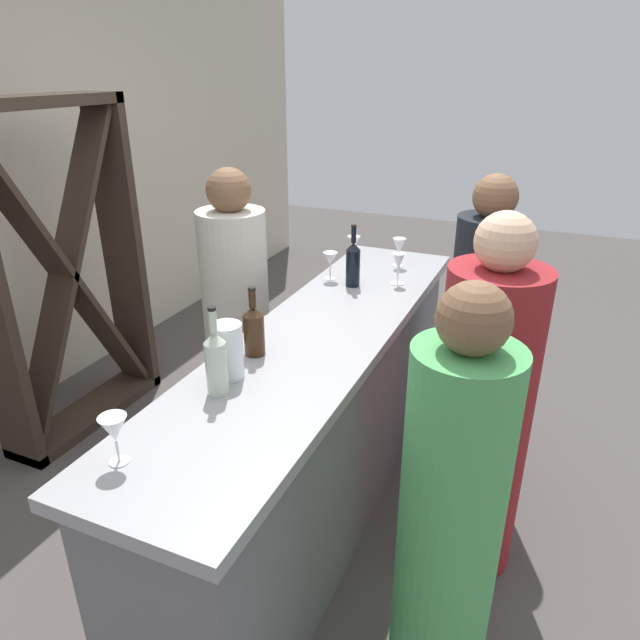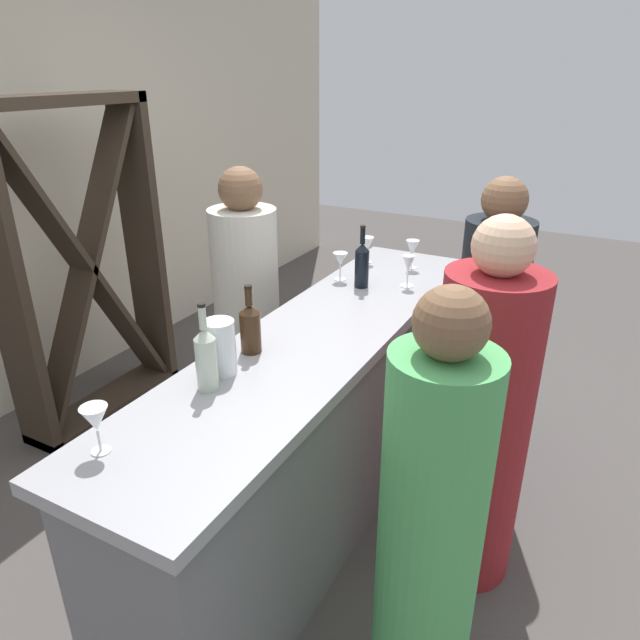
% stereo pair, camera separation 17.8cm
% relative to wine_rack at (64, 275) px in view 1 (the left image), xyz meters
% --- Properties ---
extents(ground_plane, '(12.00, 12.00, 0.00)m').
position_rel_wine_rack_xyz_m(ground_plane, '(-0.19, -1.65, -0.94)').
color(ground_plane, '#4C4744').
extents(bar_counter, '(2.49, 0.58, 0.98)m').
position_rel_wine_rack_xyz_m(bar_counter, '(-0.19, -1.65, -0.44)').
color(bar_counter, slate).
rests_on(bar_counter, ground).
extents(wine_rack, '(1.03, 0.28, 1.88)m').
position_rel_wine_rack_xyz_m(wine_rack, '(0.00, 0.00, 0.00)').
color(wine_rack, '#33281E').
rests_on(wine_rack, ground).
extents(wine_bottle_leftmost_clear_pale, '(0.07, 0.07, 0.32)m').
position_rel_wine_rack_xyz_m(wine_bottle_leftmost_clear_pale, '(-0.79, -1.53, 0.16)').
color(wine_bottle_leftmost_clear_pale, '#B7C6B2').
rests_on(wine_bottle_leftmost_clear_pale, bar_counter).
extents(wine_bottle_second_left_amber_brown, '(0.08, 0.08, 0.28)m').
position_rel_wine_rack_xyz_m(wine_bottle_second_left_amber_brown, '(-0.49, -1.50, 0.15)').
color(wine_bottle_second_left_amber_brown, '#331E0F').
rests_on(wine_bottle_second_left_amber_brown, bar_counter).
extents(wine_bottle_center_near_black, '(0.07, 0.07, 0.32)m').
position_rel_wine_rack_xyz_m(wine_bottle_center_near_black, '(0.37, -1.58, 0.16)').
color(wine_bottle_center_near_black, black).
rests_on(wine_bottle_center_near_black, bar_counter).
extents(wine_glass_near_left, '(0.07, 0.07, 0.16)m').
position_rel_wine_rack_xyz_m(wine_glass_near_left, '(0.49, -1.79, 0.15)').
color(wine_glass_near_left, white).
rests_on(wine_glass_near_left, bar_counter).
extents(wine_glass_near_center, '(0.07, 0.07, 0.16)m').
position_rel_wine_rack_xyz_m(wine_glass_near_center, '(0.77, -1.71, 0.15)').
color(wine_glass_near_center, white).
rests_on(wine_glass_near_center, bar_counter).
extents(wine_glass_near_right, '(0.08, 0.08, 0.15)m').
position_rel_wine_rack_xyz_m(wine_glass_near_right, '(-1.23, -1.48, 0.15)').
color(wine_glass_near_right, white).
rests_on(wine_glass_near_right, bar_counter).
extents(wine_glass_far_left, '(0.07, 0.07, 0.15)m').
position_rel_wine_rack_xyz_m(wine_glass_far_left, '(0.75, -1.45, 0.15)').
color(wine_glass_far_left, white).
rests_on(wine_glass_far_left, bar_counter).
extents(wine_glass_far_center, '(0.08, 0.08, 0.15)m').
position_rel_wine_rack_xyz_m(wine_glass_far_center, '(0.42, -1.44, 0.15)').
color(wine_glass_far_center, white).
rests_on(wine_glass_far_center, bar_counter).
extents(water_pitcher, '(0.11, 0.11, 0.21)m').
position_rel_wine_rack_xyz_m(water_pitcher, '(-0.68, -1.50, 0.15)').
color(water_pitcher, silver).
rests_on(water_pitcher, bar_counter).
extents(person_left_guest, '(0.38, 0.38, 1.59)m').
position_rel_wine_rack_xyz_m(person_left_guest, '(0.39, -2.23, -0.20)').
color(person_left_guest, black).
rests_on(person_left_guest, ground).
extents(person_center_guest, '(0.42, 0.42, 1.55)m').
position_rel_wine_rack_xyz_m(person_center_guest, '(-0.15, -2.35, -0.23)').
color(person_center_guest, maroon).
rests_on(person_center_guest, ground).
extents(person_right_guest, '(0.42, 0.42, 1.50)m').
position_rel_wine_rack_xyz_m(person_right_guest, '(-0.77, -2.35, -0.24)').
color(person_right_guest, '#4CA559').
rests_on(person_right_guest, ground).
extents(person_server_behind, '(0.44, 0.44, 1.56)m').
position_rel_wine_rack_xyz_m(person_server_behind, '(0.22, -0.98, -0.22)').
color(person_server_behind, beige).
rests_on(person_server_behind, ground).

